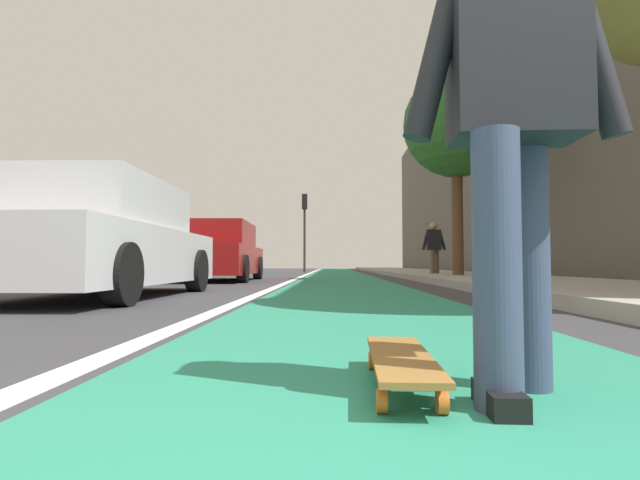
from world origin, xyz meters
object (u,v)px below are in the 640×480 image
at_px(traffic_light, 305,218).
at_px(skateboard, 401,361).
at_px(parked_car_mid, 218,253).
at_px(pedestrian_distant, 434,246).
at_px(parked_car_near, 98,241).
at_px(street_tree_mid, 456,126).
at_px(skater_person, 514,104).

bearing_deg(traffic_light, skateboard, -176.14).
height_order(parked_car_mid, pedestrian_distant, pedestrian_distant).
height_order(parked_car_near, street_tree_mid, street_tree_mid).
distance_m(traffic_light, pedestrian_distant, 12.16).
distance_m(parked_car_mid, pedestrian_distant, 6.52).
height_order(skater_person, traffic_light, traffic_light).
relative_size(skateboard, parked_car_near, 0.19).
bearing_deg(parked_car_near, traffic_light, -4.44).
relative_size(parked_car_near, street_tree_mid, 0.82).
xyz_separation_m(parked_car_mid, traffic_light, (13.67, -1.46, 2.15)).
bearing_deg(parked_car_mid, skateboard, -164.21).
bearing_deg(parked_car_mid, pedestrian_distant, -67.01).
relative_size(parked_car_near, parked_car_mid, 0.98).
height_order(skateboard, pedestrian_distant, pedestrian_distant).
bearing_deg(traffic_light, street_tree_mid, -160.36).
relative_size(street_tree_mid, pedestrian_distant, 3.24).
bearing_deg(street_tree_mid, skater_person, 166.91).
relative_size(skater_person, street_tree_mid, 0.30).
distance_m(skater_person, pedestrian_distant, 14.01).
distance_m(street_tree_mid, pedestrian_distant, 3.77).
bearing_deg(skater_person, street_tree_mid, -13.09).
relative_size(skateboard, street_tree_mid, 0.15).
height_order(skateboard, traffic_light, traffic_light).
xyz_separation_m(skater_person, traffic_light, (24.90, 2.02, 1.92)).
xyz_separation_m(skateboard, skater_person, (-0.15, -0.35, 0.84)).
bearing_deg(street_tree_mid, pedestrian_distant, 5.26).
bearing_deg(street_tree_mid, skateboard, 165.13).
relative_size(skateboard, skater_person, 0.52).
distance_m(skateboard, parked_car_near, 5.68).
distance_m(skater_person, street_tree_mid, 12.38).
height_order(parked_car_near, traffic_light, traffic_light).
height_order(skater_person, street_tree_mid, street_tree_mid).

